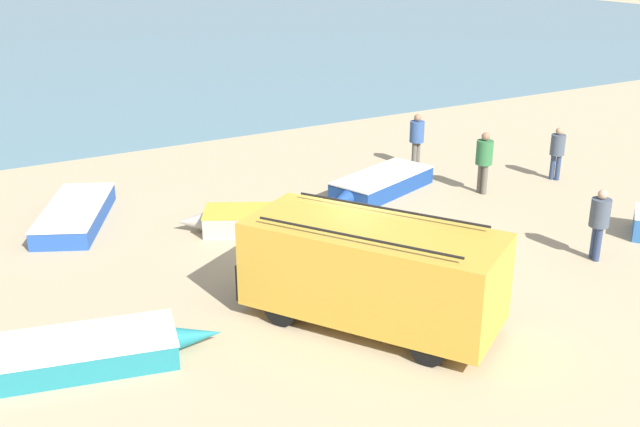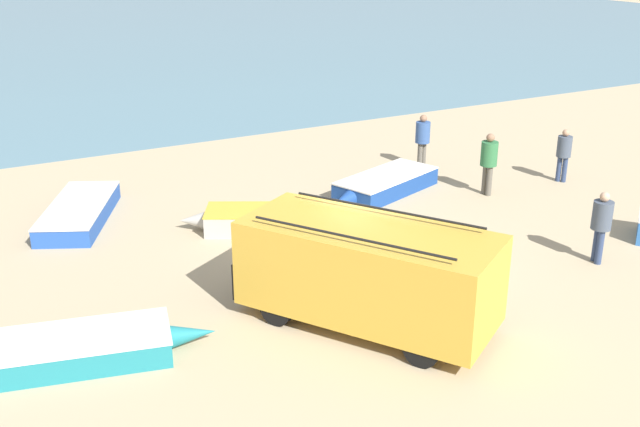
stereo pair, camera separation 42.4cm
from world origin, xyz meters
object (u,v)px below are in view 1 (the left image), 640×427
Objects in this scene: fisherman_2 at (557,149)px; fisherman_3 at (484,157)px; fisherman_1 at (599,218)px; fishing_rowboat_0 at (380,184)px; fishing_rowboat_1 at (76,213)px; fishing_rowboat_4 at (262,220)px; parked_van at (371,271)px; fishing_rowboat_2 at (71,354)px; fisherman_0 at (417,136)px.

fisherman_3 is (-2.80, 0.16, 0.11)m from fisherman_2.
fisherman_2 is at bearing -105.68° from fisherman_1.
fishing_rowboat_1 is (-8.27, 2.06, -0.02)m from fishing_rowboat_0.
parked_van is at bearing 115.15° from fishing_rowboat_4.
fisherman_1 is 6.03m from fisherman_2.
fishing_rowboat_1 is at bearing 89.19° from fishing_rowboat_2.
fishing_rowboat_2 is at bearing 16.07° from fisherman_3.
fisherman_2 is at bearing 29.03° from fisherman_0.
fishing_rowboat_1 is at bearing -18.58° from fisherman_1.
fishing_rowboat_0 is 8.52m from fishing_rowboat_1.
parked_van is 1.17× the size of fishing_rowboat_1.
fisherman_1 is at bearing -19.11° from fisherman_0.
fisherman_2 is 2.81m from fisherman_3.
fishing_rowboat_2 is 2.67× the size of fisherman_3.
fisherman_0 is (12.42, 6.50, 0.80)m from fishing_rowboat_2.
fisherman_3 is (7.12, 4.80, -0.03)m from parked_van.
fisherman_2 is at bearing 142.56° from fishing_rowboat_0.
fisherman_3 is at bearing -156.72° from fishing_rowboat_4.
parked_van reaches higher than fishing_rowboat_4.
fisherman_1 is 0.94× the size of fisherman_3.
parked_van is 7.87m from fishing_rowboat_0.
parked_van is 8.59m from fisherman_3.
parked_van is at bearing 34.51° from fishing_rowboat_0.
parked_van reaches higher than fishing_rowboat_0.
fishing_rowboat_0 is 0.85× the size of fishing_rowboat_2.
fishing_rowboat_0 is at bearing -53.53° from fisherman_1.
fishing_rowboat_1 is at bearing -9.20° from fishing_rowboat_4.
fisherman_3 is at bearing -36.53° from fisherman_2.
parked_van is 6.23m from fisherman_1.
fishing_rowboat_0 is 11.20m from fishing_rowboat_2.
fisherman_0 is 1.07× the size of fisherman_2.
fishing_rowboat_4 is at bearing -34.85° from parked_van.
fishing_rowboat_0 is at bearing -139.17° from fishing_rowboat_4.
fisherman_1 is (5.95, -5.50, 0.75)m from fishing_rowboat_4.
fisherman_0 is at bearing -73.63° from parked_van.
fisherman_0 is (6.98, 7.83, -0.07)m from parked_van.
parked_van is 5.45m from fishing_rowboat_4.
fisherman_1 is at bearing 80.35° from fisherman_3.
fisherman_1 is (1.66, -6.47, 0.77)m from fishing_rowboat_0.
fisherman_3 is at bearing -82.87° from fishing_rowboat_1.
fisherman_1 is (9.92, -8.53, 0.78)m from fishing_rowboat_1.
fishing_rowboat_4 is 2.37× the size of fisherman_2.
fishing_rowboat_2 is at bearing 15.02° from fisherman_1.
fisherman_2 is 0.90× the size of fisherman_3.
fishing_rowboat_0 is 5.66m from fisherman_2.
fisherman_3 is at bearing -78.17° from fisherman_1.
fishing_rowboat_2 is 11.78m from fisherman_1.
fisherman_2 is (2.94, -3.18, -0.07)m from fisherman_0.
fishing_rowboat_0 is 2.52× the size of fisherman_2.
fisherman_0 reaches higher than fishing_rowboat_2.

